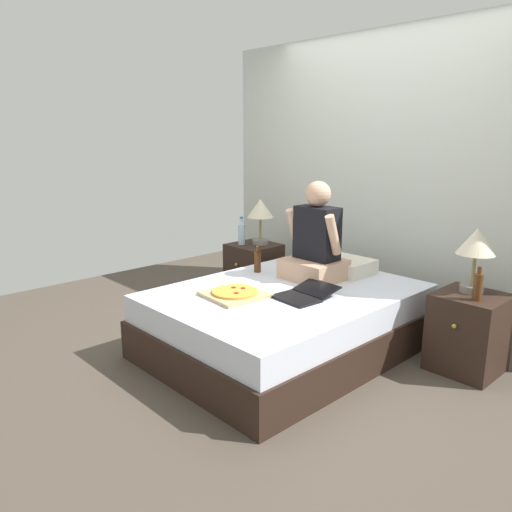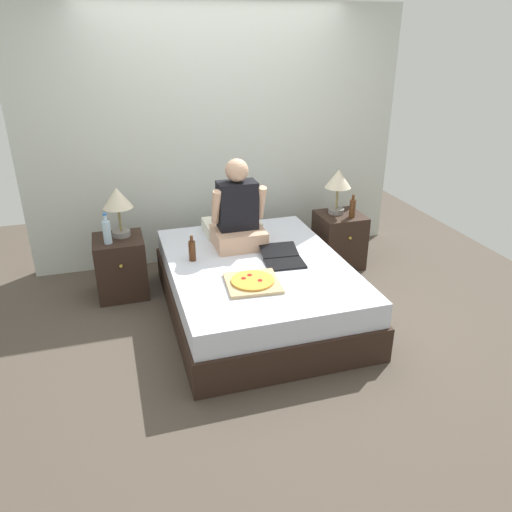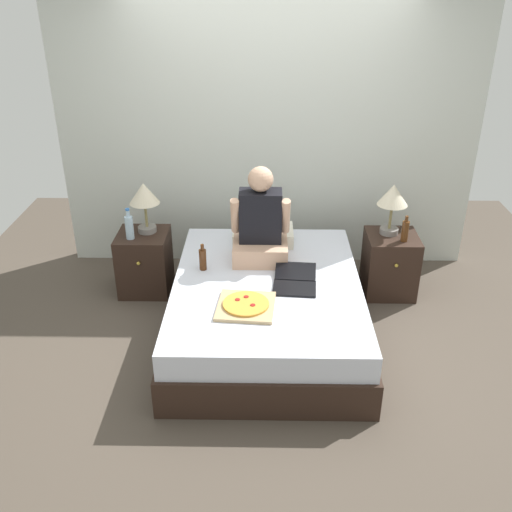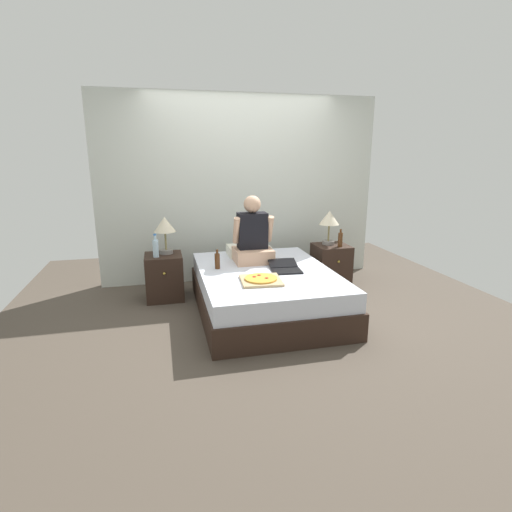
{
  "view_description": "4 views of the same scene",
  "coord_description": "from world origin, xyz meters",
  "px_view_note": "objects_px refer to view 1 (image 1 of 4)",
  "views": [
    {
      "loc": [
        2.44,
        -2.61,
        1.62
      ],
      "look_at": [
        -0.1,
        -0.22,
        0.76
      ],
      "focal_mm": 35.0,
      "sensor_mm": 36.0,
      "label": 1
    },
    {
      "loc": [
        -1.1,
        -3.6,
        2.25
      ],
      "look_at": [
        -0.08,
        -0.25,
        0.65
      ],
      "focal_mm": 35.0,
      "sensor_mm": 36.0,
      "label": 2
    },
    {
      "loc": [
        -0.02,
        -3.79,
        2.66
      ],
      "look_at": [
        -0.09,
        0.04,
        0.68
      ],
      "focal_mm": 40.0,
      "sensor_mm": 36.0,
      "label": 3
    },
    {
      "loc": [
        -1.1,
        -4.08,
        1.75
      ],
      "look_at": [
        -0.13,
        -0.07,
        0.67
      ],
      "focal_mm": 28.0,
      "sensor_mm": 36.0,
      "label": 4
    }
  ],
  "objects_px": {
    "lamp_on_left_nightstand": "(260,212)",
    "person_seated": "(315,243)",
    "lamp_on_right_nightstand": "(476,246)",
    "beer_bottle_on_bed": "(257,261)",
    "nightstand_left": "(254,271)",
    "nightstand_right": "(468,332)",
    "bed": "(286,320)",
    "pizza_box": "(235,294)",
    "laptop": "(303,295)",
    "water_bottle": "(242,233)",
    "beer_bottle": "(478,286)"
  },
  "relations": [
    {
      "from": "water_bottle",
      "to": "beer_bottle",
      "type": "bearing_deg",
      "value": -0.25
    },
    {
      "from": "nightstand_right",
      "to": "lamp_on_right_nightstand",
      "type": "relative_size",
      "value": 1.23
    },
    {
      "from": "nightstand_left",
      "to": "nightstand_right",
      "type": "xyz_separation_m",
      "value": [
        2.18,
        0.0,
        0.0
      ]
    },
    {
      "from": "pizza_box",
      "to": "bed",
      "type": "bearing_deg",
      "value": 68.52
    },
    {
      "from": "water_bottle",
      "to": "lamp_on_right_nightstand",
      "type": "distance_m",
      "value": 2.25
    },
    {
      "from": "laptop",
      "to": "lamp_on_left_nightstand",
      "type": "bearing_deg",
      "value": 147.95
    },
    {
      "from": "lamp_on_right_nightstand",
      "to": "laptop",
      "type": "height_order",
      "value": "lamp_on_right_nightstand"
    },
    {
      "from": "water_bottle",
      "to": "lamp_on_right_nightstand",
      "type": "xyz_separation_m",
      "value": [
        2.23,
        0.14,
        0.22
      ]
    },
    {
      "from": "bed",
      "to": "beer_bottle",
      "type": "relative_size",
      "value": 8.57
    },
    {
      "from": "nightstand_left",
      "to": "laptop",
      "type": "xyz_separation_m",
      "value": [
        1.3,
        -0.74,
        0.23
      ]
    },
    {
      "from": "nightstand_right",
      "to": "nightstand_left",
      "type": "bearing_deg",
      "value": 180.0
    },
    {
      "from": "nightstand_left",
      "to": "laptop",
      "type": "relative_size",
      "value": 1.26
    },
    {
      "from": "bed",
      "to": "nightstand_left",
      "type": "height_order",
      "value": "nightstand_left"
    },
    {
      "from": "water_bottle",
      "to": "nightstand_right",
      "type": "relative_size",
      "value": 0.5
    },
    {
      "from": "bed",
      "to": "beer_bottle_on_bed",
      "type": "distance_m",
      "value": 0.64
    },
    {
      "from": "person_seated",
      "to": "lamp_on_left_nightstand",
      "type": "bearing_deg",
      "value": 160.84
    },
    {
      "from": "nightstand_right",
      "to": "beer_bottle",
      "type": "relative_size",
      "value": 2.41
    },
    {
      "from": "lamp_on_left_nightstand",
      "to": "beer_bottle_on_bed",
      "type": "height_order",
      "value": "lamp_on_left_nightstand"
    },
    {
      "from": "lamp_on_left_nightstand",
      "to": "beer_bottle_on_bed",
      "type": "xyz_separation_m",
      "value": [
        0.54,
        -0.55,
        -0.3
      ]
    },
    {
      "from": "nightstand_right",
      "to": "water_bottle",
      "type": "bearing_deg",
      "value": -177.72
    },
    {
      "from": "bed",
      "to": "lamp_on_left_nightstand",
      "type": "distance_m",
      "value": 1.43
    },
    {
      "from": "nightstand_left",
      "to": "pizza_box",
      "type": "xyz_separation_m",
      "value": [
        0.94,
        -1.07,
        0.23
      ]
    },
    {
      "from": "nightstand_left",
      "to": "beer_bottle",
      "type": "distance_m",
      "value": 2.29
    },
    {
      "from": "bed",
      "to": "beer_bottle",
      "type": "height_order",
      "value": "beer_bottle"
    },
    {
      "from": "pizza_box",
      "to": "person_seated",
      "type": "bearing_deg",
      "value": 83.03
    },
    {
      "from": "beer_bottle_on_bed",
      "to": "person_seated",
      "type": "bearing_deg",
      "value": 24.54
    },
    {
      "from": "lamp_on_left_nightstand",
      "to": "person_seated",
      "type": "bearing_deg",
      "value": -19.16
    },
    {
      "from": "person_seated",
      "to": "pizza_box",
      "type": "bearing_deg",
      "value": -96.97
    },
    {
      "from": "nightstand_left",
      "to": "nightstand_right",
      "type": "bearing_deg",
      "value": 0.0
    },
    {
      "from": "nightstand_left",
      "to": "nightstand_right",
      "type": "height_order",
      "value": "same"
    },
    {
      "from": "person_seated",
      "to": "pizza_box",
      "type": "xyz_separation_m",
      "value": [
        -0.09,
        -0.77,
        -0.27
      ]
    },
    {
      "from": "lamp_on_left_nightstand",
      "to": "person_seated",
      "type": "xyz_separation_m",
      "value": [
        1.0,
        -0.35,
        -0.11
      ]
    },
    {
      "from": "bed",
      "to": "pizza_box",
      "type": "relative_size",
      "value": 4.56
    },
    {
      "from": "person_seated",
      "to": "nightstand_left",
      "type": "bearing_deg",
      "value": 164.05
    },
    {
      "from": "nightstand_right",
      "to": "beer_bottle",
      "type": "distance_m",
      "value": 0.39
    },
    {
      "from": "lamp_on_right_nightstand",
      "to": "beer_bottle_on_bed",
      "type": "relative_size",
      "value": 2.05
    },
    {
      "from": "nightstand_left",
      "to": "water_bottle",
      "type": "bearing_deg",
      "value": -131.65
    },
    {
      "from": "beer_bottle_on_bed",
      "to": "beer_bottle",
      "type": "bearing_deg",
      "value": 13.55
    },
    {
      "from": "bed",
      "to": "person_seated",
      "type": "relative_size",
      "value": 2.53
    },
    {
      "from": "nightstand_right",
      "to": "laptop",
      "type": "xyz_separation_m",
      "value": [
        -0.88,
        -0.74,
        0.23
      ]
    },
    {
      "from": "person_seated",
      "to": "pizza_box",
      "type": "distance_m",
      "value": 0.82
    },
    {
      "from": "bed",
      "to": "laptop",
      "type": "height_order",
      "value": "laptop"
    },
    {
      "from": "nightstand_right",
      "to": "lamp_on_left_nightstand",
      "type": "bearing_deg",
      "value": 178.66
    },
    {
      "from": "lamp_on_right_nightstand",
      "to": "beer_bottle_on_bed",
      "type": "height_order",
      "value": "lamp_on_right_nightstand"
    },
    {
      "from": "lamp_on_left_nightstand",
      "to": "laptop",
      "type": "distance_m",
      "value": 1.54
    },
    {
      "from": "lamp_on_right_nightstand",
      "to": "pizza_box",
      "type": "distance_m",
      "value": 1.69
    },
    {
      "from": "bed",
      "to": "water_bottle",
      "type": "xyz_separation_m",
      "value": [
        -1.17,
        0.59,
        0.43
      ]
    },
    {
      "from": "bed",
      "to": "nightstand_left",
      "type": "bearing_deg",
      "value": 147.95
    },
    {
      "from": "lamp_on_left_nightstand",
      "to": "pizza_box",
      "type": "distance_m",
      "value": 1.48
    },
    {
      "from": "beer_bottle",
      "to": "nightstand_right",
      "type": "bearing_deg",
      "value": 125.01
    }
  ]
}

